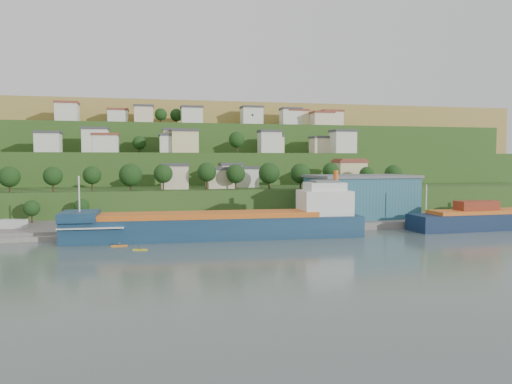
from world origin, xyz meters
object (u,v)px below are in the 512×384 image
object	(u,v)px
warehouse	(361,196)
kayak_orange	(119,245)
cargo_ship_near	(226,226)
caravan	(13,225)

from	to	relation	value
warehouse	kayak_orange	world-z (taller)	warehouse
cargo_ship_near	caravan	xyz separation A→B (m)	(-52.45, 14.41, -0.28)
kayak_orange	caravan	bearing A→B (deg)	141.00
cargo_ship_near	caravan	bearing A→B (deg)	166.85
kayak_orange	cargo_ship_near	bearing A→B (deg)	15.45
cargo_ship_near	warehouse	size ratio (longest dim) A/B	2.26
cargo_ship_near	warehouse	xyz separation A→B (m)	(44.00, 18.12, 5.45)
warehouse	cargo_ship_near	bearing A→B (deg)	-162.03
warehouse	kayak_orange	xyz separation A→B (m)	(-69.42, -25.32, -8.17)
warehouse	caravan	xyz separation A→B (m)	(-96.45, -3.71, -5.72)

